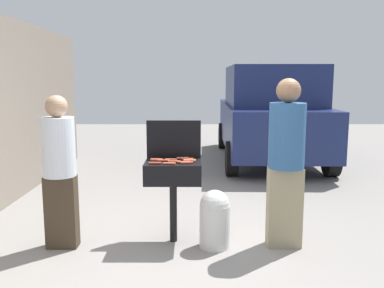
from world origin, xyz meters
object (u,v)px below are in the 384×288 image
at_px(hot_dog_5, 165,161).
at_px(hot_dog_2, 189,163).
at_px(hot_dog_3, 185,162).
at_px(person_left, 61,166).
at_px(bbq_grill, 175,175).
at_px(hot_dog_9, 171,163).
at_px(parked_minivan, 271,113).
at_px(person_right, 288,157).
at_px(hot_dog_6, 159,160).
at_px(hot_dog_8, 159,159).
at_px(hot_dog_0, 176,162).
at_px(hot_dog_7, 189,159).
at_px(hot_dog_10, 173,160).
at_px(hot_dog_1, 185,158).
at_px(hot_dog_4, 157,163).
at_px(hot_dog_12, 192,160).
at_px(hot_dog_11, 192,161).
at_px(propane_tank, 217,218).

bearing_deg(hot_dog_5, hot_dog_2, -24.24).
distance_m(hot_dog_3, person_left, 1.28).
bearing_deg(bbq_grill, hot_dog_5, -177.37).
xyz_separation_m(hot_dog_9, parked_minivan, (1.90, 4.72, 0.12)).
distance_m(hot_dog_2, person_right, 1.03).
relative_size(hot_dog_6, person_right, 0.07).
bearing_deg(bbq_grill, hot_dog_8, 160.06).
bearing_deg(person_left, hot_dog_0, -5.23).
height_order(bbq_grill, hot_dog_6, hot_dog_6).
relative_size(hot_dog_7, hot_dog_10, 1.00).
distance_m(hot_dog_1, hot_dog_2, 0.26).
xyz_separation_m(hot_dog_4, hot_dog_10, (0.15, 0.18, 0.00)).
bearing_deg(bbq_grill, person_right, -6.11).
xyz_separation_m(hot_dog_2, person_left, (-1.31, -0.04, -0.03)).
distance_m(hot_dog_0, hot_dog_10, 0.11).
relative_size(hot_dog_3, hot_dog_7, 1.00).
distance_m(hot_dog_6, person_right, 1.36).
relative_size(hot_dog_4, hot_dog_8, 1.00).
xyz_separation_m(hot_dog_4, parked_minivan, (2.05, 4.70, 0.12)).
bearing_deg(person_right, hot_dog_5, -17.67).
height_order(hot_dog_1, parked_minivan, parked_minivan).
bearing_deg(hot_dog_7, bbq_grill, -151.53).
bearing_deg(parked_minivan, hot_dog_12, 70.86).
bearing_deg(parked_minivan, hot_dog_2, 71.12).
bearing_deg(hot_dog_11, person_left, -174.02).
height_order(hot_dog_2, hot_dog_12, same).
xyz_separation_m(hot_dog_8, hot_dog_9, (0.15, -0.22, 0.00)).
bearing_deg(hot_dog_0, hot_dog_6, 153.69).
xyz_separation_m(bbq_grill, hot_dog_0, (0.02, -0.06, 0.15)).
height_order(hot_dog_6, hot_dog_7, same).
bearing_deg(person_right, hot_dog_2, -12.72).
bearing_deg(hot_dog_2, parked_minivan, 69.85).
distance_m(bbq_grill, parked_minivan, 4.94).
height_order(hot_dog_1, hot_dog_4, same).
bearing_deg(hot_dog_1, hot_dog_0, -113.60).
bearing_deg(hot_dog_4, parked_minivan, 66.47).
bearing_deg(hot_dog_8, hot_dog_5, -42.41).
bearing_deg(hot_dog_1, person_right, -13.64).
distance_m(hot_dog_5, hot_dog_10, 0.09).
height_order(hot_dog_11, propane_tank, hot_dog_11).
xyz_separation_m(hot_dog_6, hot_dog_8, (0.00, 0.03, 0.00)).
distance_m(hot_dog_4, hot_dog_8, 0.20).
bearing_deg(person_left, hot_dog_5, -1.78).
distance_m(hot_dog_5, person_right, 1.29).
bearing_deg(hot_dog_8, propane_tank, -19.86).
height_order(hot_dog_10, hot_dog_11, same).
relative_size(hot_dog_5, parked_minivan, 0.03).
relative_size(hot_dog_2, hot_dog_3, 1.00).
xyz_separation_m(hot_dog_0, hot_dog_12, (0.16, 0.09, 0.00)).
height_order(hot_dog_5, hot_dog_12, same).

